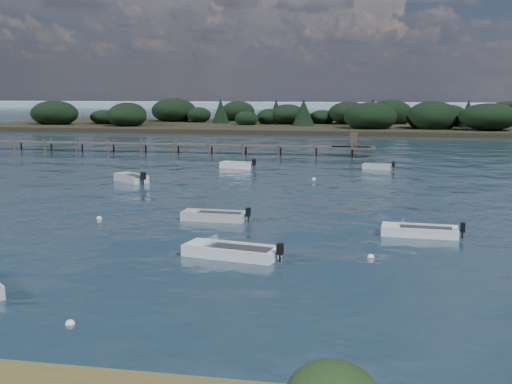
% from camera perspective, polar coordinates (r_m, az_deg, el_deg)
% --- Properties ---
extents(ground, '(400.00, 400.00, 0.00)m').
position_cam_1_polar(ground, '(87.63, 6.34, 4.03)').
color(ground, '#162733').
rests_on(ground, ground).
extents(dinghy_mid_grey, '(4.12, 1.55, 1.04)m').
position_cam_1_polar(dinghy_mid_grey, '(38.30, -3.76, -2.29)').
color(dinghy_mid_grey, '#ADB2B5').
rests_on(dinghy_mid_grey, ground).
extents(tender_far_grey_b, '(3.15, 1.74, 1.05)m').
position_cam_1_polar(tender_far_grey_b, '(63.48, 10.73, 2.13)').
color(tender_far_grey_b, '#ADB2B5').
rests_on(tender_far_grey_b, ground).
extents(dinghy_mid_white_a, '(4.84, 2.46, 1.11)m').
position_cam_1_polar(dinghy_mid_white_a, '(30.03, -2.24, -5.48)').
color(dinghy_mid_white_a, white).
rests_on(dinghy_mid_white_a, ground).
extents(tender_far_white, '(3.68, 1.91, 1.23)m').
position_cam_1_polar(tender_far_white, '(63.25, -1.71, 2.29)').
color(tender_far_white, white).
rests_on(tender_far_white, ground).
extents(tender_far_grey, '(3.63, 3.32, 1.27)m').
position_cam_1_polar(tender_far_grey, '(55.01, -11.03, 1.09)').
color(tender_far_grey, '#ADB2B5').
rests_on(tender_far_grey, ground).
extents(dinghy_mid_white_b, '(4.33, 1.74, 1.07)m').
position_cam_1_polar(dinghy_mid_white_b, '(35.34, 14.31, -3.54)').
color(dinghy_mid_white_b, white).
rests_on(dinghy_mid_white_b, ground).
extents(buoy_a, '(0.32, 0.32, 0.32)m').
position_cam_1_polar(buoy_a, '(22.59, -16.19, -11.22)').
color(buoy_a, white).
rests_on(buoy_a, ground).
extents(buoy_b, '(0.32, 0.32, 0.32)m').
position_cam_1_polar(buoy_b, '(30.37, 10.17, -5.74)').
color(buoy_b, white).
rests_on(buoy_b, ground).
extents(buoy_c, '(0.32, 0.32, 0.32)m').
position_cam_1_polar(buoy_c, '(39.76, -13.76, -2.32)').
color(buoy_c, white).
rests_on(buoy_c, ground).
extents(buoy_e, '(0.32, 0.32, 0.32)m').
position_cam_1_polar(buoy_e, '(55.73, 5.17, 1.14)').
color(buoy_e, white).
rests_on(buoy_e, ground).
extents(jetty, '(64.50, 3.20, 3.40)m').
position_cam_1_polar(jetty, '(80.59, -10.01, 4.21)').
color(jetty, '#4D4138').
rests_on(jetty, ground).
extents(far_headland, '(190.00, 40.00, 5.80)m').
position_cam_1_polar(far_headland, '(128.41, 19.11, 6.08)').
color(far_headland, black).
rests_on(far_headland, ground).
extents(distant_haze, '(280.00, 20.00, 2.40)m').
position_cam_1_polar(distant_haze, '(274.80, -9.81, 7.40)').
color(distant_haze, '#99B0BD').
rests_on(distant_haze, ground).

